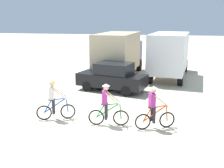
{
  "coord_description": "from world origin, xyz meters",
  "views": [
    {
      "loc": [
        2.71,
        -10.01,
        4.49
      ],
      "look_at": [
        0.07,
        3.35,
        1.1
      ],
      "focal_mm": 43.4,
      "sensor_mm": 36.0,
      "label": 1
    }
  ],
  "objects": [
    {
      "name": "cyclist_orange_shirt",
      "position": [
        -2.02,
        0.73,
        0.85
      ],
      "size": [
        1.64,
        0.75,
        1.82
      ],
      "color": "black",
      "rests_on": "ground"
    },
    {
      "name": "box_truck_tan_camper",
      "position": [
        -0.68,
        10.07,
        1.87
      ],
      "size": [
        2.96,
        6.93,
        3.35
      ],
      "color": "#CCB78E",
      "rests_on": "ground"
    },
    {
      "name": "sedan_parked",
      "position": [
        -0.43,
        6.01,
        0.88
      ],
      "size": [
        4.5,
        2.74,
        1.76
      ],
      "color": "black",
      "rests_on": "ground"
    },
    {
      "name": "cyclist_cowboy_hat",
      "position": [
        0.42,
        0.52,
        0.85
      ],
      "size": [
        1.72,
        0.53,
        1.82
      ],
      "color": "black",
      "rests_on": "ground"
    },
    {
      "name": "cyclist_near_camera",
      "position": [
        2.38,
        0.53,
        0.85
      ],
      "size": [
        1.61,
        0.8,
        1.82
      ],
      "color": "black",
      "rests_on": "ground"
    },
    {
      "name": "ground_plane",
      "position": [
        0.0,
        0.0,
        0.0
      ],
      "size": [
        120.0,
        120.0,
        0.0
      ],
      "primitive_type": "plane",
      "color": "beige"
    },
    {
      "name": "box_truck_avon_van",
      "position": [
        3.06,
        10.58,
        1.87
      ],
      "size": [
        3.16,
        6.98,
        3.35
      ],
      "color": "white",
      "rests_on": "ground"
    }
  ]
}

